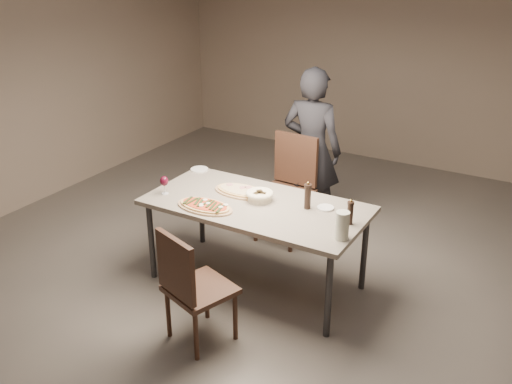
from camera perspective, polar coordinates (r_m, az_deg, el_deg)
The scene contains 14 objects.
room at distance 4.39m, azimuth -0.00°, elevation 6.59°, with size 7.00×7.00×7.00m.
dining_table at distance 4.65m, azimuth -0.00°, elevation -1.77°, with size 1.80×0.90×0.75m.
zucchini_pizza at distance 4.56m, azimuth -5.12°, elevation -1.40°, with size 0.49×0.27×0.05m.
ham_pizza at distance 4.81m, azimuth -1.47°, elevation 0.08°, with size 0.50×0.28×0.04m.
bread_basket at distance 4.65m, azimuth 0.36°, elevation -0.33°, with size 0.23×0.23×0.08m.
oil_dish at distance 4.56m, azimuth 6.96°, elevation -1.58°, with size 0.13×0.13×0.02m.
pepper_mill_left at distance 4.51m, azimuth 5.19°, elevation -0.40°, with size 0.06×0.06×0.23m.
pepper_mill_right at distance 4.31m, azimuth 9.40°, elevation -2.03°, with size 0.05×0.05×0.20m.
carafe at distance 4.08m, azimuth 8.61°, elevation -3.33°, with size 0.10×0.10×0.21m.
wine_glass at distance 4.82m, azimuth -9.16°, elevation 1.03°, with size 0.07×0.07×0.16m.
side_plate at distance 5.34m, azimuth -5.68°, elevation 2.28°, with size 0.16×0.16×0.01m.
chair_near at distance 4.06m, azimuth -6.61°, elevation -9.05°, with size 0.54×0.54×0.90m.
chair_far at distance 5.52m, azimuth 3.34°, elevation 1.03°, with size 0.51×0.51×1.02m.
diner at distance 5.63m, azimuth 5.59°, elevation 4.18°, with size 0.60×0.39×1.65m, color black.
Camera 1 is at (2.11, -3.63, 2.69)m, focal length 40.00 mm.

